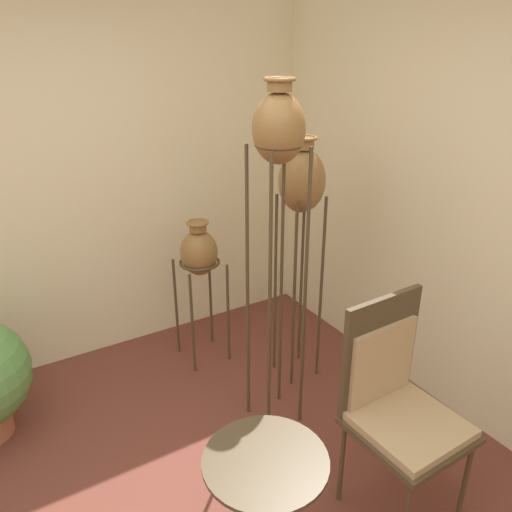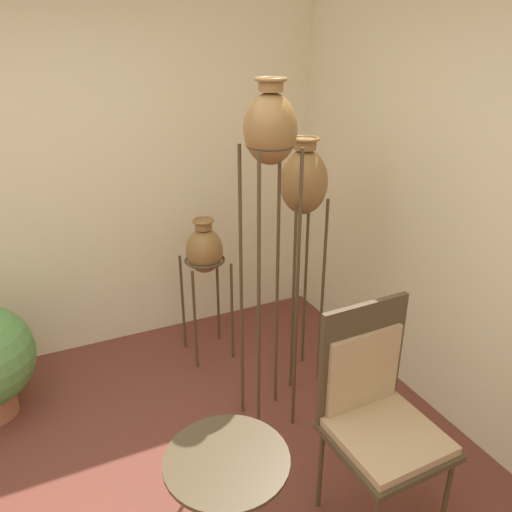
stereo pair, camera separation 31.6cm
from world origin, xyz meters
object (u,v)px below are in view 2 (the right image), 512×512
vase_stand_medium (304,187)px  chair (376,407)px  vase_stand_tall (270,145)px  vase_stand_short (205,253)px  side_table (228,492)px

vase_stand_medium → chair: bearing=-102.0°
vase_stand_tall → vase_stand_medium: (0.39, 0.32, -0.35)m
vase_stand_short → side_table: size_ratio=1.58×
vase_stand_tall → side_table: bearing=-125.6°
vase_stand_short → side_table: (-0.52, -1.68, -0.33)m
vase_stand_medium → side_table: 1.77m
vase_stand_medium → chair: 1.37m
vase_stand_medium → side_table: vase_stand_medium is taller
vase_stand_tall → side_table: size_ratio=2.99×
vase_stand_tall → chair: vase_stand_tall is taller
vase_stand_tall → vase_stand_short: size_ratio=1.89×
chair → vase_stand_medium: bearing=76.7°
vase_stand_tall → side_table: (-0.60, -0.84, -1.22)m
vase_stand_tall → chair: (0.15, -0.81, -1.08)m
vase_stand_short → chair: chair is taller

